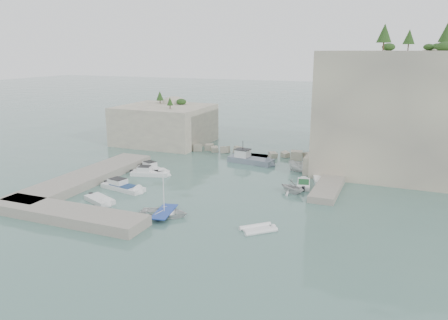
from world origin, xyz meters
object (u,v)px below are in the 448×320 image
at_px(motorboat_a, 153,171).
at_px(rowboat, 164,216).
at_px(tender_east_c, 320,181).
at_px(work_boat, 251,163).
at_px(motorboat_d, 123,190).
at_px(tender_east_a, 292,193).
at_px(tender_east_b, 303,186).
at_px(tender_east_d, 304,173).
at_px(motorboat_b, 150,175).
at_px(motorboat_e, 100,202).
at_px(inflatable_dinghy, 258,231).

distance_m(motorboat_a, rowboat, 18.06).
distance_m(tender_east_c, work_boat, 12.96).
bearing_deg(work_boat, motorboat_a, -130.91).
relative_size(motorboat_d, tender_east_a, 1.95).
bearing_deg(motorboat_a, motorboat_d, -59.60).
bearing_deg(motorboat_a, rowboat, -31.10).
relative_size(tender_east_b, tender_east_d, 0.96).
xyz_separation_m(motorboat_b, tender_east_b, (21.03, 3.26, 0.00)).
xyz_separation_m(tender_east_b, tender_east_d, (-1.38, 6.39, 0.00)).
relative_size(motorboat_e, rowboat, 0.89).
relative_size(motorboat_e, tender_east_a, 1.32).
bearing_deg(motorboat_d, tender_east_c, 42.07).
xyz_separation_m(inflatable_dinghy, tender_east_d, (-0.45, 22.28, 0.00)).
distance_m(motorboat_e, tender_east_d, 28.73).
xyz_separation_m(motorboat_b, inflatable_dinghy, (20.10, -12.63, 0.00)).
distance_m(inflatable_dinghy, tender_east_d, 22.28).
bearing_deg(work_boat, motorboat_e, -104.76).
relative_size(motorboat_d, tender_east_c, 1.41).
relative_size(motorboat_b, tender_east_d, 1.20).
height_order(motorboat_a, tender_east_b, motorboat_a).
bearing_deg(motorboat_d, tender_east_a, 30.42).
xyz_separation_m(rowboat, tender_east_c, (12.85, 19.03, 0.00)).
height_order(motorboat_d, inflatable_dinghy, motorboat_d).
relative_size(tender_east_a, work_boat, 0.43).
distance_m(motorboat_b, tender_east_b, 21.29).
xyz_separation_m(inflatable_dinghy, tender_east_a, (0.24, 12.63, 0.00)).
height_order(motorboat_d, motorboat_b, same).
xyz_separation_m(rowboat, tender_east_b, (11.34, 16.02, 0.00)).
height_order(motorboat_e, tender_east_a, tender_east_a).
xyz_separation_m(motorboat_e, tender_east_a, (19.77, 11.83, 0.00)).
distance_m(motorboat_d, inflatable_dinghy, 20.60).
bearing_deg(work_boat, inflatable_dinghy, -60.55).
relative_size(motorboat_d, tender_east_d, 1.38).
height_order(rowboat, tender_east_d, tender_east_d).
bearing_deg(motorboat_a, tender_east_b, 27.00).
distance_m(rowboat, work_boat, 24.61).
bearing_deg(inflatable_dinghy, work_boat, 67.28).
height_order(motorboat_a, work_boat, work_boat).
bearing_deg(tender_east_b, tender_east_c, -38.16).
xyz_separation_m(motorboat_e, inflatable_dinghy, (19.53, -0.80, 0.00)).
relative_size(motorboat_a, motorboat_e, 1.28).
bearing_deg(rowboat, motorboat_b, 25.71).
height_order(motorboat_e, rowboat, rowboat).
distance_m(motorboat_b, inflatable_dinghy, 23.74).
xyz_separation_m(motorboat_d, tender_east_c, (22.22, 13.16, 0.00)).
bearing_deg(motorboat_b, rowboat, -67.52).
bearing_deg(tender_east_b, work_boat, 38.48).
relative_size(tender_east_d, work_boat, 0.61).
height_order(tender_east_a, tender_east_d, tender_east_d).
bearing_deg(motorboat_a, motorboat_e, -60.98).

